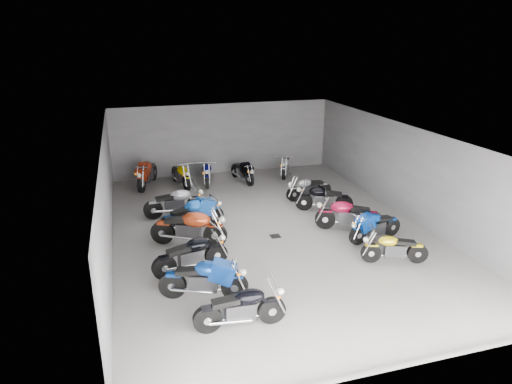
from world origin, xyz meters
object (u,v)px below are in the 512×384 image
(motorcycle_left_d, at_px, (190,227))
(motorcycle_back_d, at_px, (243,171))
(motorcycle_right_f, at_px, (308,188))
(motorcycle_back_e, at_px, (285,165))
(motorcycle_left_b, at_px, (204,279))
(motorcycle_back_a, at_px, (147,173))
(motorcycle_right_d, at_px, (348,215))
(motorcycle_right_e, at_px, (323,198))
(motorcycle_back_b, at_px, (181,175))
(motorcycle_back_c, at_px, (207,172))
(motorcycle_left_e, at_px, (193,215))
(motorcycle_left_a, at_px, (241,307))
(motorcycle_right_b, at_px, (394,248))
(motorcycle_right_c, at_px, (375,226))
(motorcycle_left_f, at_px, (175,202))
(drain_grate, at_px, (275,236))
(motorcycle_left_c, at_px, (192,254))

(motorcycle_left_d, height_order, motorcycle_back_d, motorcycle_left_d)
(motorcycle_right_f, bearing_deg, motorcycle_back_e, -10.08)
(motorcycle_left_b, xyz_separation_m, motorcycle_back_a, (-0.77, 9.30, 0.04))
(motorcycle_right_d, relative_size, motorcycle_right_e, 1.06)
(motorcycle_right_e, height_order, motorcycle_back_b, motorcycle_back_b)
(motorcycle_right_e, height_order, motorcycle_back_c, motorcycle_right_e)
(motorcycle_left_e, relative_size, motorcycle_right_e, 1.14)
(motorcycle_left_a, relative_size, motorcycle_back_c, 1.00)
(motorcycle_left_a, bearing_deg, motorcycle_right_b, 112.00)
(motorcycle_right_c, bearing_deg, motorcycle_back_d, 7.15)
(motorcycle_right_f, bearing_deg, motorcycle_left_f, 87.20)
(drain_grate, distance_m, motorcycle_back_a, 7.32)
(motorcycle_back_c, bearing_deg, motorcycle_right_f, 149.10)
(motorcycle_right_f, bearing_deg, motorcycle_back_a, 53.88)
(motorcycle_right_e, bearing_deg, motorcycle_left_b, 155.13)
(motorcycle_left_b, relative_size, motorcycle_right_f, 1.10)
(motorcycle_right_c, height_order, motorcycle_right_e, motorcycle_right_e)
(motorcycle_left_c, relative_size, motorcycle_back_c, 1.03)
(motorcycle_left_b, height_order, motorcycle_right_c, motorcycle_left_b)
(motorcycle_left_a, distance_m, motorcycle_back_c, 10.42)
(motorcycle_left_b, distance_m, motorcycle_back_d, 9.38)
(motorcycle_right_d, distance_m, motorcycle_back_e, 6.38)
(motorcycle_right_f, bearing_deg, motorcycle_right_d, 175.46)
(motorcycle_back_a, distance_m, motorcycle_back_d, 4.09)
(motorcycle_left_e, bearing_deg, motorcycle_right_b, 37.24)
(motorcycle_right_f, bearing_deg, motorcycle_back_d, 26.88)
(drain_grate, relative_size, motorcycle_back_e, 0.17)
(motorcycle_right_b, bearing_deg, motorcycle_back_a, 52.53)
(motorcycle_left_a, relative_size, motorcycle_back_e, 1.13)
(motorcycle_left_e, distance_m, motorcycle_right_c, 5.82)
(motorcycle_back_c, bearing_deg, motorcycle_back_a, 3.40)
(motorcycle_right_b, xyz_separation_m, motorcycle_back_e, (-0.05, 8.82, 0.02))
(motorcycle_right_f, relative_size, motorcycle_back_e, 1.05)
(motorcycle_back_d, bearing_deg, motorcycle_right_b, 91.78)
(motorcycle_left_b, xyz_separation_m, motorcycle_left_e, (0.36, 4.10, 0.02))
(motorcycle_right_b, distance_m, motorcycle_back_d, 8.72)
(motorcycle_right_d, relative_size, motorcycle_back_b, 0.99)
(motorcycle_left_d, bearing_deg, motorcycle_right_e, 129.38)
(motorcycle_left_d, bearing_deg, motorcycle_left_f, -153.39)
(motorcycle_right_d, bearing_deg, motorcycle_right_e, 26.11)
(motorcycle_back_e, bearing_deg, motorcycle_back_d, 34.80)
(motorcycle_back_c, bearing_deg, motorcycle_left_e, 85.05)
(motorcycle_left_a, bearing_deg, motorcycle_left_d, -171.68)
(motorcycle_left_f, xyz_separation_m, motorcycle_right_b, (5.47, -5.24, -0.07))
(motorcycle_left_f, relative_size, motorcycle_back_c, 1.05)
(motorcycle_back_a, height_order, motorcycle_back_e, motorcycle_back_a)
(motorcycle_right_b, distance_m, motorcycle_back_e, 8.82)
(motorcycle_back_a, bearing_deg, motorcycle_back_b, -174.67)
(motorcycle_left_f, xyz_separation_m, motorcycle_back_b, (0.64, 3.36, -0.01))
(drain_grate, height_order, motorcycle_left_d, motorcycle_left_d)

